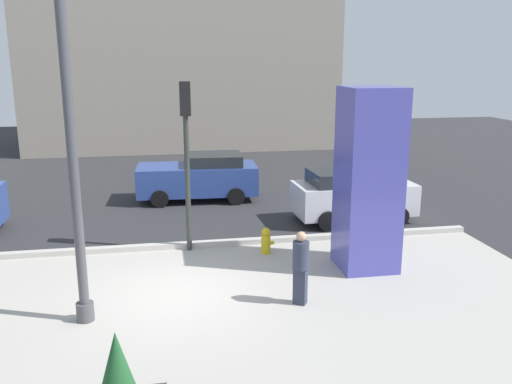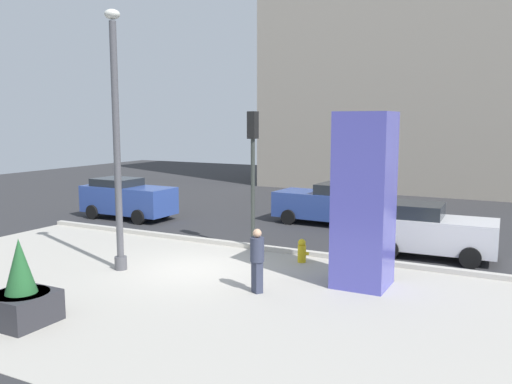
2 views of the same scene
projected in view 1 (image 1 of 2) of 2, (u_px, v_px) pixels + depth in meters
name	position (u px, v px, depth m)	size (l,w,h in m)	color
ground_plane	(172.00, 239.00, 16.35)	(60.00, 60.00, 0.00)	#2D2D30
plaza_pavement	(181.00, 336.00, 10.62)	(18.00, 10.00, 0.02)	#ADA89E
curb_strip	(173.00, 246.00, 15.50)	(18.00, 0.24, 0.16)	#B7B2A8
lamp_post	(72.00, 146.00, 10.38)	(0.44, 0.44, 7.48)	#4C4C51
art_pillar_blue	(369.00, 180.00, 13.61)	(1.40, 1.40, 4.63)	#4C4CAD
fire_hydrant	(266.00, 241.00, 15.04)	(0.36, 0.26, 0.75)	gold
traffic_light_far_side	(186.00, 140.00, 14.64)	(0.28, 0.42, 4.70)	#333833
car_intersection	(199.00, 177.00, 20.68)	(4.58, 2.28, 1.76)	#2D4793
car_far_lane	(351.00, 196.00, 17.98)	(3.98, 2.12, 1.73)	silver
pedestrian_crossing	(301.00, 264.00, 11.81)	(0.50, 0.50, 1.68)	#33384C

